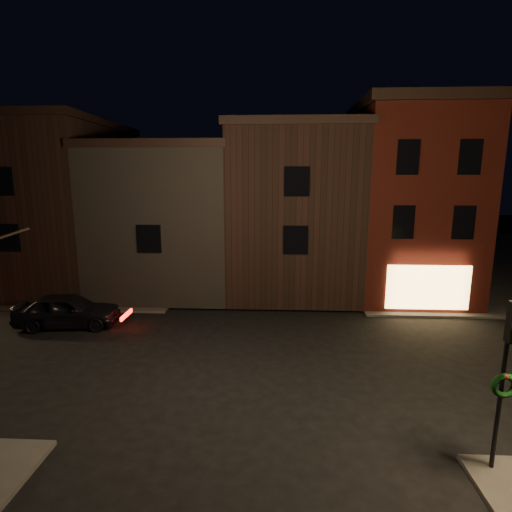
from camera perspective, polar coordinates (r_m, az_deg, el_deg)
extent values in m
plane|color=black|center=(15.36, 0.57, -14.74)|extent=(120.00, 120.00, 0.00)
cube|color=#2D2B28|center=(39.55, 32.33, -0.25)|extent=(30.00, 30.00, 0.12)
cube|color=#2D2B28|center=(40.12, -27.93, 0.33)|extent=(30.00, 30.00, 0.12)
cube|color=#47120C|center=(24.51, 20.76, 6.74)|extent=(6.00, 8.00, 10.00)
cube|color=black|center=(24.73, 21.65, 18.94)|extent=(6.50, 8.50, 0.50)
cube|color=#EDBB6A|center=(21.31, 23.34, -4.14)|extent=(4.00, 0.12, 2.20)
cube|color=black|center=(24.41, 5.18, 6.22)|extent=(7.00, 10.00, 9.00)
cube|color=black|center=(24.46, 5.38, 17.26)|extent=(7.30, 10.30, 0.40)
cube|color=black|center=(25.24, -11.59, 5.06)|extent=(7.50, 10.00, 8.00)
cube|color=black|center=(25.16, -11.98, 14.61)|extent=(7.80, 10.30, 0.40)
cube|color=black|center=(27.89, -26.32, 6.25)|extent=(7.00, 10.00, 9.50)
cube|color=black|center=(28.00, -27.23, 16.37)|extent=(7.30, 10.30, 0.40)
cylinder|color=black|center=(10.82, 31.64, -15.72)|extent=(0.10, 0.10, 4.00)
torus|color=#0C380F|center=(10.71, 31.93, -15.44)|extent=(0.58, 0.14, 0.58)
sphere|color=#990C0C|center=(10.60, 32.11, -14.41)|extent=(0.12, 0.12, 0.12)
imported|color=black|center=(20.22, -25.30, -7.01)|extent=(4.72, 2.36, 1.55)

